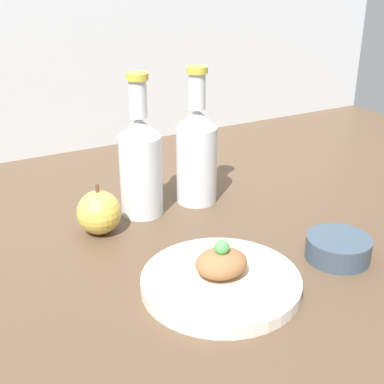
% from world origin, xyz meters
% --- Properties ---
extents(ground_plane, '(1.80, 1.10, 0.04)m').
position_xyz_m(ground_plane, '(0.00, 0.00, -0.02)').
color(ground_plane, brown).
extents(plate, '(0.24, 0.24, 0.02)m').
position_xyz_m(plate, '(-0.03, -0.17, 0.01)').
color(plate, silver).
rests_on(plate, ground_plane).
extents(plated_food, '(0.18, 0.18, 0.06)m').
position_xyz_m(plated_food, '(-0.03, -0.17, 0.04)').
color(plated_food, beige).
rests_on(plated_food, plate).
extents(cider_bottle_left, '(0.08, 0.08, 0.27)m').
position_xyz_m(cider_bottle_left, '(-0.03, 0.12, 0.10)').
color(cider_bottle_left, silver).
rests_on(cider_bottle_left, ground_plane).
extents(cider_bottle_right, '(0.08, 0.08, 0.27)m').
position_xyz_m(cider_bottle_right, '(0.09, 0.12, 0.10)').
color(cider_bottle_right, silver).
rests_on(cider_bottle_right, ground_plane).
extents(apple, '(0.08, 0.08, 0.09)m').
position_xyz_m(apple, '(-0.13, 0.08, 0.04)').
color(apple, gold).
rests_on(apple, ground_plane).
extents(dipping_bowl, '(0.11, 0.11, 0.04)m').
position_xyz_m(dipping_bowl, '(0.19, -0.19, 0.02)').
color(dipping_bowl, '#384756').
rests_on(dipping_bowl, ground_plane).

